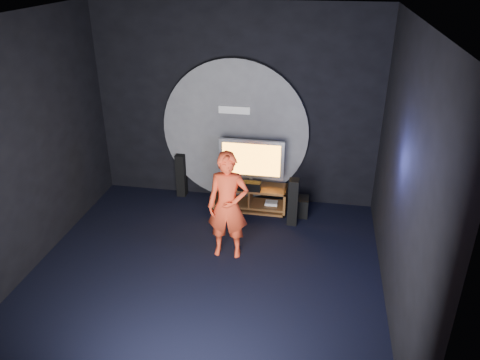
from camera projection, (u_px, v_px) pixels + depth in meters
name	position (u px, v px, depth m)	size (l,w,h in m)	color
floor	(204.00, 276.00, 6.69)	(5.00, 5.00, 0.00)	black
back_wall	(235.00, 107.00, 8.14)	(5.00, 0.04, 3.50)	black
front_wall	(120.00, 290.00, 3.71)	(5.00, 0.04, 3.50)	black
left_wall	(20.00, 151.00, 6.32)	(0.04, 5.00, 3.50)	black
right_wall	(404.00, 179.00, 5.53)	(0.04, 5.00, 3.50)	black
ceiling	(193.00, 19.00, 5.15)	(5.00, 5.00, 0.01)	black
wall_disc_panel	(235.00, 132.00, 8.28)	(2.60, 0.11, 2.60)	#515156
media_console	(251.00, 199.00, 8.36)	(1.29, 0.45, 0.45)	brown
tv	(251.00, 161.00, 8.11)	(1.14, 0.22, 0.84)	silver
center_speaker	(249.00, 186.00, 8.09)	(0.40, 0.15, 0.15)	black
remote	(225.00, 187.00, 8.21)	(0.18, 0.05, 0.02)	black
tower_speaker_left	(181.00, 175.00, 8.75)	(0.17, 0.18, 0.83)	black
tower_speaker_right	(293.00, 202.00, 7.80)	(0.17, 0.18, 0.83)	black
subwoofer	(300.00, 206.00, 8.18)	(0.30, 0.30, 0.33)	black
player	(228.00, 206.00, 6.83)	(0.61, 0.40, 1.67)	red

